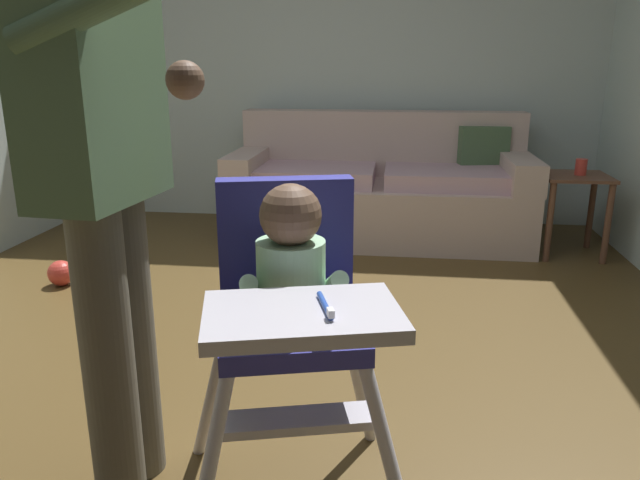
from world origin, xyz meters
TOP-DOWN VIEW (x-y plane):
  - ground at (0.00, 0.00)m, footprint 5.61×6.64m
  - wall_far at (0.00, 2.55)m, footprint 4.81×0.06m
  - couch at (0.44, 2.03)m, footprint 2.04×0.86m
  - high_chair at (0.29, -0.76)m, footprint 0.73×0.82m
  - adult_standing at (-0.20, -0.72)m, footprint 0.51×0.53m
  - toy_ball at (-1.29, 0.80)m, footprint 0.14×0.14m
  - side_table at (1.66, 1.75)m, footprint 0.40×0.40m
  - sippy_cup at (1.68, 1.75)m, footprint 0.07×0.07m

SIDE VIEW (x-z plane):
  - ground at x=0.00m, z-range -0.10..0.00m
  - toy_ball at x=-1.29m, z-range 0.00..0.14m
  - couch at x=0.44m, z-range -0.10..0.76m
  - side_table at x=1.66m, z-range 0.12..0.64m
  - sippy_cup at x=1.68m, z-range 0.52..0.62m
  - high_chair at x=0.29m, z-range 0.17..1.10m
  - adult_standing at x=-0.20m, z-range 0.11..1.75m
  - wall_far at x=0.00m, z-range 0.00..2.63m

